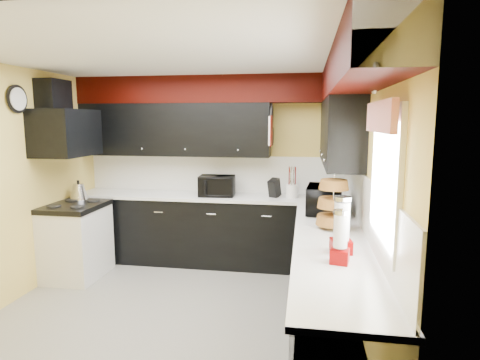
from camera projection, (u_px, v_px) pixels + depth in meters
The scene contains 35 objects.
ground at pixel (175, 314), 4.03m from camera, with size 3.60×3.60×0.00m, color gray.
wall_back at pixel (214, 169), 5.60m from camera, with size 3.60×0.06×2.50m, color #E0C666.
wall_right at pixel (366, 197), 3.56m from camera, with size 0.06×3.60×2.50m, color #E0C666.
wall_left at pixel (5, 187), 4.13m from camera, with size 0.06×3.60×2.50m, color #E0C666.
ceiling at pixel (168, 57), 3.66m from camera, with size 3.60×3.60×0.06m, color white.
cab_back at pixel (210, 230), 5.43m from camera, with size 3.60×0.60×0.90m, color black.
cab_right at pixel (331, 294), 3.43m from camera, with size 0.60×3.00×0.90m, color black.
counter_back at pixel (209, 196), 5.36m from camera, with size 3.62×0.64×0.04m, color white.
counter_right at pixel (332, 241), 3.36m from camera, with size 0.64×3.02×0.04m, color white.
splash_back at pixel (214, 174), 5.60m from camera, with size 3.60×0.02×0.50m, color white.
splash_right at pixel (365, 204), 3.57m from camera, with size 0.02×3.60×0.50m, color white.
upper_back at pixel (175, 130), 5.43m from camera, with size 2.60×0.35×0.70m, color black.
upper_right at pixel (340, 132), 4.38m from camera, with size 0.35×1.80×0.70m, color black.
soffit_back at pixel (210, 90), 5.27m from camera, with size 3.60×0.36×0.35m, color black.
soffit_right at pixel (352, 71), 3.25m from camera, with size 0.36×3.24×0.35m, color black.
stove at pixel (77, 243), 4.94m from camera, with size 0.60×0.75×0.86m, color white.
cooktop at pixel (75, 206), 4.87m from camera, with size 0.62×0.77×0.06m, color black.
hood at pixel (66, 133), 4.75m from camera, with size 0.50×0.78×0.55m, color black.
hood_duct at pixel (54, 97), 4.70m from camera, with size 0.24×0.40×0.40m, color black.
window at pixel (386, 178), 2.64m from camera, with size 0.03×0.86×0.96m, color white, non-canonical shape.
valance at pixel (380, 117), 2.59m from camera, with size 0.04×0.88×0.20m, color red.
pan_top at pixel (272, 115), 5.12m from camera, with size 0.03×0.22×0.40m, color black, non-canonical shape.
pan_mid at pixel (270, 135), 5.03m from camera, with size 0.03×0.28×0.46m, color black, non-canonical shape.
pan_low at pixel (272, 136), 5.28m from camera, with size 0.03×0.24×0.42m, color black, non-canonical shape.
cut_board at pixel (270, 131), 4.90m from camera, with size 0.03×0.26×0.35m, color white.
baskets at pixel (333, 203), 3.66m from camera, with size 0.27×0.27×0.50m, color brown, non-canonical shape.
clock at pixel (17, 99), 4.24m from camera, with size 0.03×0.30×0.30m, color black, non-canonical shape.
deco_plate at pixel (375, 78), 3.07m from camera, with size 0.03×0.24×0.24m, color white, non-canonical shape.
toaster_oven at pixel (217, 186), 5.27m from camera, with size 0.46×0.38×0.26m, color black.
microwave at pixel (324, 199), 4.29m from camera, with size 0.53×0.36×0.29m, color black.
utensil_crock at pixel (292, 191), 5.15m from camera, with size 0.16×0.16×0.17m, color white.
knife_block at pixel (274, 188), 5.18m from camera, with size 0.11×0.15×0.24m, color black.
kettle at pixel (79, 191), 5.15m from camera, with size 0.22×0.22×0.20m, color #A5A4A8, non-canonical shape.
dispenser_a at pixel (342, 226), 2.99m from camera, with size 0.15×0.15×0.41m, color #611606, non-canonical shape.
dispenser_b at pixel (340, 240), 2.77m from camera, with size 0.12×0.12×0.34m, color #5B0005, non-canonical shape.
Camera 1 is at (1.26, -3.63, 1.93)m, focal length 30.00 mm.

